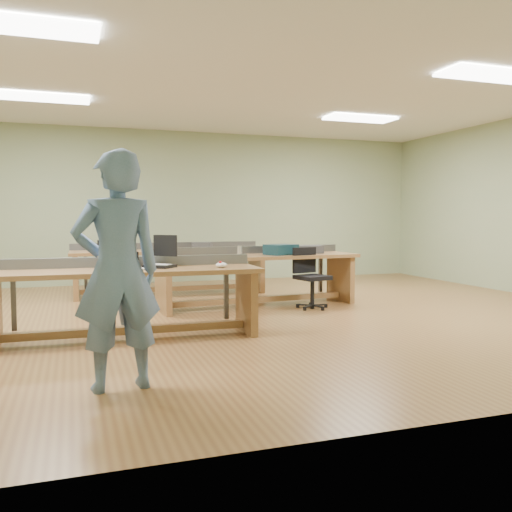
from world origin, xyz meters
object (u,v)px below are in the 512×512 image
at_px(workbench_back, 170,261).
at_px(mug, 272,251).
at_px(parts_bin_teal, 281,249).
at_px(person, 117,271).
at_px(camera_bag, 125,260).
at_px(drinks_can, 240,250).
at_px(workbench_mid, 257,268).
at_px(task_chair, 310,286).
at_px(workbench_front, 128,287).
at_px(laptop_base, 160,266).
at_px(parts_bin_grey, 308,249).

distance_m(workbench_back, mug, 2.05).
bearing_deg(mug, parts_bin_teal, -28.31).
distance_m(person, parts_bin_teal, 4.14).
distance_m(camera_bag, drinks_can, 2.34).
distance_m(workbench_mid, camera_bag, 2.52).
height_order(task_chair, drinks_can, drinks_can).
bearing_deg(person, workbench_front, -105.44).
xyz_separation_m(laptop_base, camera_bag, (-0.36, 0.08, 0.07)).
distance_m(workbench_back, laptop_base, 3.26).
xyz_separation_m(workbench_front, person, (-0.23, -1.70, 0.34)).
height_order(workbench_mid, task_chair, task_chair).
distance_m(workbench_mid, person, 4.01).
height_order(person, task_chair, person).
height_order(laptop_base, mug, mug).
relative_size(workbench_front, mug, 21.98).
height_order(camera_bag, mug, camera_bag).
bearing_deg(parts_bin_grey, drinks_can, -177.32).
relative_size(person, laptop_base, 6.03).
xyz_separation_m(workbench_front, workbench_mid, (2.00, 1.61, 0.00)).
bearing_deg(camera_bag, drinks_can, 32.71).
bearing_deg(camera_bag, parts_bin_teal, 22.66).
bearing_deg(workbench_front, task_chair, 25.04).
height_order(workbench_back, task_chair, task_chair).
bearing_deg(person, workbench_mid, -131.60).
relative_size(laptop_base, parts_bin_grey, 0.71).
bearing_deg(laptop_base, parts_bin_teal, 78.63).
height_order(workbench_mid, drinks_can, drinks_can).
bearing_deg(laptop_base, camera_bag, -150.21).
bearing_deg(parts_bin_grey, task_chair, -110.98).
relative_size(camera_bag, parts_bin_grey, 0.62).
distance_m(task_chair, drinks_can, 1.14).
height_order(laptop_base, parts_bin_teal, parts_bin_teal).
xyz_separation_m(camera_bag, task_chair, (2.67, 1.04, -0.52)).
bearing_deg(workbench_front, mug, 37.06).
distance_m(camera_bag, parts_bin_teal, 2.75).
height_order(person, drinks_can, person).
height_order(workbench_back, parts_bin_grey, parts_bin_grey).
bearing_deg(drinks_can, person, -120.59).
height_order(laptop_base, camera_bag, camera_bag).
height_order(workbench_front, drinks_can, drinks_can).
relative_size(person, parts_bin_teal, 4.17).
relative_size(parts_bin_teal, parts_bin_grey, 1.02).
height_order(workbench_front, person, person).
bearing_deg(parts_bin_teal, workbench_mid, 167.96).
bearing_deg(workbench_back, workbench_mid, -57.41).
relative_size(workbench_mid, task_chair, 3.52).
relative_size(camera_bag, drinks_can, 1.97).
distance_m(workbench_back, camera_bag, 3.28).
distance_m(laptop_base, parts_bin_teal, 2.49).
distance_m(workbench_front, laptop_base, 0.41).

